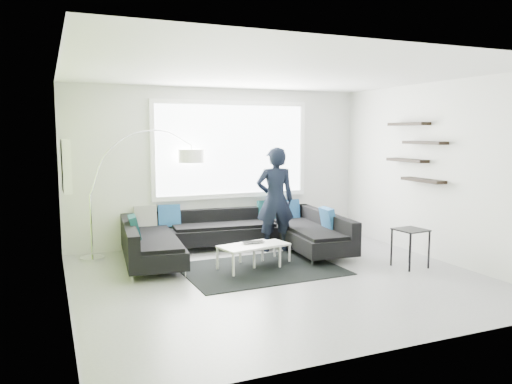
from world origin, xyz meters
TOP-DOWN VIEW (x-y plane):
  - ground at (0.00, 0.00)m, footprint 5.50×5.50m
  - room_shell at (0.04, 0.21)m, footprint 5.54×5.04m
  - sectional_sofa at (-0.15, 1.41)m, footprint 3.65×2.44m
  - rug at (-0.06, 0.50)m, footprint 2.31×1.71m
  - coffee_table at (-0.04, 0.69)m, footprint 1.22×0.86m
  - arc_lamp at (-2.31, 2.06)m, footprint 1.89×0.44m
  - side_table at (2.05, -0.25)m, footprint 0.46×0.46m
  - person at (0.62, 1.48)m, footprint 0.84×0.71m
  - laptop at (-0.11, 0.63)m, footprint 0.36×0.26m

SIDE VIEW (x-z plane):
  - ground at x=0.00m, z-range 0.00..0.00m
  - rug at x=-0.06m, z-range 0.00..0.01m
  - coffee_table at x=-0.04m, z-range 0.00..0.36m
  - side_table at x=2.05m, z-range 0.00..0.58m
  - sectional_sofa at x=-0.15m, z-range -0.04..0.71m
  - laptop at x=-0.11m, z-range 0.36..0.39m
  - person at x=0.62m, z-range 0.00..1.77m
  - arc_lamp at x=-2.31m, z-range 0.00..2.06m
  - room_shell at x=0.04m, z-range 0.40..3.22m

